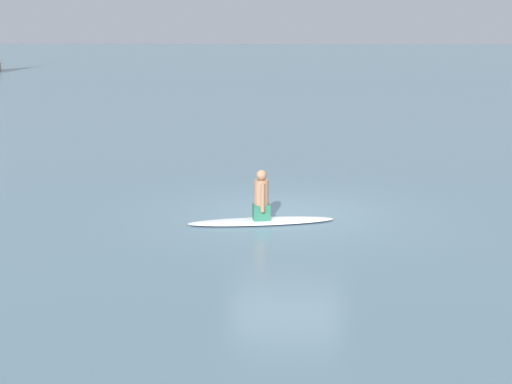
{
  "coord_description": "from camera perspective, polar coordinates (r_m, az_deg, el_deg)",
  "views": [
    {
      "loc": [
        -16.28,
        -0.94,
        4.02
      ],
      "look_at": [
        -0.66,
        0.63,
        0.63
      ],
      "focal_mm": 53.03,
      "sensor_mm": 36.0,
      "label": 1
    }
  ],
  "objects": [
    {
      "name": "surfboard",
      "position": [
        15.98,
        0.4,
        -2.22
      ],
      "size": [
        1.4,
        3.19,
        0.08
      ],
      "primitive_type": "ellipsoid",
      "rotation": [
        0.0,
        0.0,
        1.82
      ],
      "color": "white",
      "rests_on": "ground"
    },
    {
      "name": "person_paddler",
      "position": [
        15.86,
        0.4,
        -0.4
      ],
      "size": [
        0.47,
        0.41,
        1.06
      ],
      "rotation": [
        0.0,
        0.0,
        1.82
      ],
      "color": "#26664C",
      "rests_on": "surfboard"
    },
    {
      "name": "ground_plane",
      "position": [
        16.8,
        2.37,
        -1.66
      ],
      "size": [
        400.0,
        400.0,
        0.0
      ],
      "primitive_type": "plane",
      "color": "slate"
    }
  ]
}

